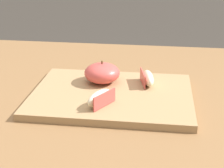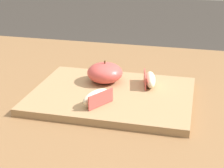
% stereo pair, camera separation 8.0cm
% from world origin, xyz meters
% --- Properties ---
extents(dining_table, '(1.44, 0.77, 0.73)m').
position_xyz_m(dining_table, '(0.00, 0.00, 0.63)').
color(dining_table, brown).
rests_on(dining_table, ground_plane).
extents(cutting_board, '(0.36, 0.27, 0.02)m').
position_xyz_m(cutting_board, '(-0.01, -0.06, 0.74)').
color(cutting_board, '#A37F56').
rests_on(cutting_board, dining_table).
extents(apple_half_skin_up, '(0.08, 0.08, 0.05)m').
position_xyz_m(apple_half_skin_up, '(-0.04, 0.00, 0.77)').
color(apple_half_skin_up, '#D14C47').
rests_on(apple_half_skin_up, cutting_board).
extents(apple_wedge_front, '(0.04, 0.08, 0.03)m').
position_xyz_m(apple_wedge_front, '(0.07, 0.00, 0.76)').
color(apple_wedge_front, beige).
rests_on(apple_wedge_front, cutting_board).
extents(apple_wedge_middle, '(0.06, 0.07, 0.03)m').
position_xyz_m(apple_wedge_middle, '(-0.03, -0.13, 0.76)').
color(apple_wedge_middle, beige).
rests_on(apple_wedge_middle, cutting_board).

